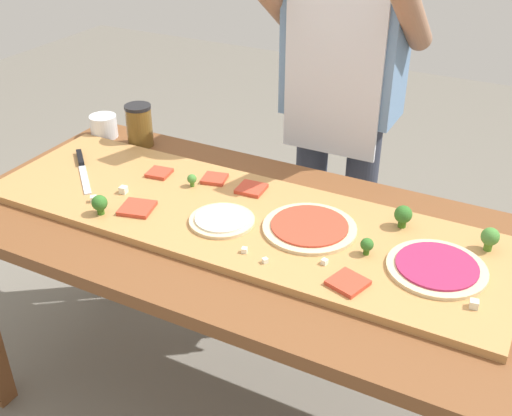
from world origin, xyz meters
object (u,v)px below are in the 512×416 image
object	(u,v)px
cheese_crumble_d	(474,304)
sauce_jar	(139,125)
broccoli_floret_center_right	(490,237)
cheese_crumble_b	(244,250)
pizza_whole_beet_magenta	(437,267)
pizza_slice_near_right	(137,208)
chefs_knife	(82,165)
broccoli_floret_back_right	(192,179)
pizza_slice_near_left	(348,283)
broccoli_floret_back_mid	(100,203)
cheese_crumble_f	(123,190)
cheese_crumble_c	(265,261)
cook_center	(341,88)
broccoli_floret_back_left	(403,215)
cheese_crumble_a	(94,199)
pizza_slice_far_left	(159,173)
pizza_whole_tomato_red	(310,227)
flour_cup	(104,128)
pizza_slice_far_right	(251,189)
cheese_crumble_e	(325,262)
pizza_whole_white_garlic	(222,220)
pizza_slice_center	(214,179)
broccoli_floret_front_left	(367,245)
prep_table	(254,254)

from	to	relation	value
cheese_crumble_d	sauce_jar	xyz separation A→B (m)	(-1.26, 0.42, 0.04)
broccoli_floret_center_right	cheese_crumble_b	size ratio (longest dim) A/B	4.66
pizza_whole_beet_magenta	pizza_slice_near_right	distance (m)	0.86
chefs_knife	broccoli_floret_back_right	distance (m)	0.40
pizza_slice_near_left	broccoli_floret_back_mid	world-z (taller)	broccoli_floret_back_mid
pizza_slice_near_right	cheese_crumble_f	size ratio (longest dim) A/B	4.31
sauce_jar	cheese_crumble_c	bearing A→B (deg)	-32.61
pizza_whole_beet_magenta	cook_center	world-z (taller)	cook_center
broccoli_floret_back_left	cook_center	distance (m)	0.63
cheese_crumble_a	pizza_slice_far_left	bearing A→B (deg)	73.14
cheese_crumble_f	cheese_crumble_c	bearing A→B (deg)	-13.02
broccoli_floret_center_right	cheese_crumble_c	size ratio (longest dim) A/B	5.01
cheese_crumble_b	sauce_jar	bearing A→B (deg)	145.74
pizza_whole_tomato_red	cook_center	world-z (taller)	cook_center
pizza_slice_near_right	flour_cup	bearing A→B (deg)	138.19
pizza_whole_tomato_red	cheese_crumble_c	bearing A→B (deg)	-101.02
pizza_slice_far_right	cheese_crumble_a	xyz separation A→B (m)	(-0.39, -0.28, 0.00)
broccoli_floret_back_mid	cheese_crumble_e	size ratio (longest dim) A/B	4.22
pizza_whole_white_garlic	cheese_crumble_a	size ratio (longest dim) A/B	9.97
sauce_jar	pizza_slice_center	bearing A→B (deg)	-20.63
pizza_slice_center	flour_cup	bearing A→B (deg)	165.34
pizza_slice_near_right	broccoli_floret_front_left	bearing A→B (deg)	7.82
pizza_whole_beet_magenta	broccoli_floret_back_left	distance (m)	0.21
broccoli_floret_back_right	broccoli_floret_back_left	world-z (taller)	broccoli_floret_back_left
pizza_slice_near_right	broccoli_floret_back_mid	bearing A→B (deg)	-140.04
cheese_crumble_a	sauce_jar	size ratio (longest dim) A/B	0.12
pizza_whole_beet_magenta	broccoli_floret_front_left	distance (m)	0.18
pizza_slice_far_right	broccoli_floret_front_left	bearing A→B (deg)	-21.29
chefs_knife	cheese_crumble_f	size ratio (longest dim) A/B	11.04
pizza_whole_tomato_red	cheese_crumble_b	bearing A→B (deg)	-120.46
cheese_crumble_d	flour_cup	size ratio (longest dim) A/B	0.20
broccoli_floret_front_left	broccoli_floret_back_left	size ratio (longest dim) A/B	0.73
cheese_crumble_b	broccoli_floret_front_left	bearing A→B (deg)	26.08
broccoli_floret_front_left	pizza_whole_white_garlic	bearing A→B (deg)	-174.95
sauce_jar	prep_table	bearing A→B (deg)	-26.11
pizza_slice_near_right	pizza_slice_far_right	distance (m)	0.36
prep_table	pizza_slice_near_left	size ratio (longest dim) A/B	21.57
broccoli_floret_front_left	broccoli_floret_back_left	xyz separation A→B (m)	(0.05, 0.18, 0.01)
broccoli_floret_center_right	cheese_crumble_a	world-z (taller)	broccoli_floret_center_right
pizza_whole_white_garlic	broccoli_floret_back_left	world-z (taller)	broccoli_floret_back_left
broccoli_floret_back_mid	cheese_crumble_d	world-z (taller)	broccoli_floret_back_mid
cheese_crumble_b	cheese_crumble_c	bearing A→B (deg)	-13.07
pizza_whole_beet_magenta	broccoli_floret_back_left	size ratio (longest dim) A/B	3.85
pizza_slice_far_left	cheese_crumble_a	size ratio (longest dim) A/B	3.76
prep_table	broccoli_floret_back_right	world-z (taller)	broccoli_floret_back_right
pizza_whole_white_garlic	broccoli_floret_center_right	distance (m)	0.73
pizza_slice_near_right	pizza_slice_near_left	size ratio (longest dim) A/B	1.12
pizza_slice_far_right	cook_center	world-z (taller)	cook_center
chefs_knife	broccoli_floret_center_right	size ratio (longest dim) A/B	3.58
pizza_whole_beet_magenta	broccoli_floret_center_right	size ratio (longest dim) A/B	3.81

